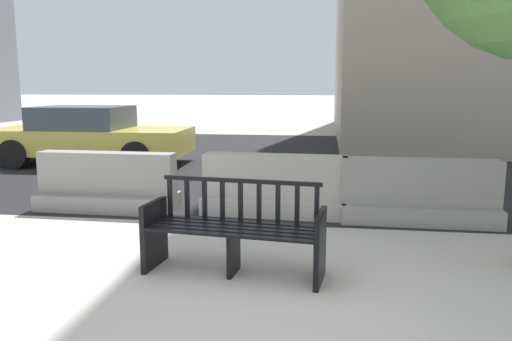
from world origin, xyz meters
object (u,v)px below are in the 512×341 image
at_px(jersey_barrier_centre, 274,190).
at_px(car_taxi_near, 90,135).
at_px(street_bench, 234,233).
at_px(jersey_barrier_left, 108,187).
at_px(jersey_barrier_right, 419,197).

bearing_deg(jersey_barrier_centre, car_taxi_near, 139.77).
xyz_separation_m(jersey_barrier_centre, car_taxi_near, (-4.68, 3.96, 0.32)).
distance_m(street_bench, jersey_barrier_left, 3.16).
xyz_separation_m(street_bench, jersey_barrier_left, (-2.27, 2.19, -0.06)).
relative_size(street_bench, jersey_barrier_left, 0.86).
bearing_deg(jersey_barrier_right, car_taxi_near, 148.04).
relative_size(jersey_barrier_left, car_taxi_near, 0.45).
bearing_deg(jersey_barrier_right, street_bench, -133.95).
bearing_deg(street_bench, car_taxi_near, 125.97).
distance_m(street_bench, car_taxi_near, 7.74).
distance_m(jersey_barrier_centre, jersey_barrier_left, 2.41).
height_order(jersey_barrier_centre, car_taxi_near, car_taxi_near).
relative_size(street_bench, car_taxi_near, 0.39).
bearing_deg(street_bench, jersey_barrier_right, 46.05).
height_order(street_bench, jersey_barrier_right, street_bench).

